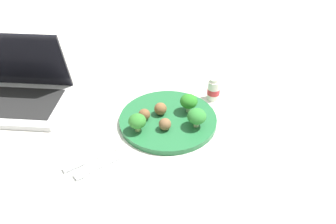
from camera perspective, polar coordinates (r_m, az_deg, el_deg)
The scene contains 13 objects.
ground_plane at distance 0.98m, azimuth 0.00°, elevation -1.69°, with size 4.00×4.00×0.00m, color silver.
plate at distance 0.97m, azimuth 0.00°, elevation -1.32°, with size 0.28×0.28×0.02m, color #236638.
broccoli_floret_center at distance 0.97m, azimuth 3.53°, elevation 1.79°, with size 0.05×0.05×0.06m.
broccoli_floret_near_rim at distance 0.91m, azimuth -5.20°, elevation -1.59°, with size 0.05×0.05×0.05m.
broccoli_floret_mid_left at distance 0.92m, azimuth 4.87°, elevation -0.76°, with size 0.05×0.05×0.05m.
meatball_far_rim at distance 0.97m, azimuth -1.28°, elevation 0.55°, with size 0.04×0.04×0.04m, color brown.
meatball_mid_left at distance 0.95m, azimuth -4.03°, elevation -0.43°, with size 0.03×0.03×0.03m, color brown.
meatball_front_right at distance 0.92m, azimuth -0.52°, elevation -2.06°, with size 0.03×0.03×0.03m, color brown.
napkin at distance 0.87m, azimuth -12.32°, elevation -8.56°, with size 0.17×0.12×0.01m, color white.
fork at distance 0.85m, azimuth -12.27°, elevation -9.24°, with size 0.12×0.03×0.01m.
knife at distance 0.88m, azimuth -13.34°, elevation -7.82°, with size 0.15×0.03×0.01m.
yogurt_bottle at distance 1.06m, azimuth 7.70°, elevation 3.75°, with size 0.04×0.04×0.07m.
laptop at distance 1.14m, azimuth -24.63°, elevation 3.22°, with size 0.38×0.38×0.21m.
Camera 1 is at (0.49, 0.59, 0.61)m, focal length 36.09 mm.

